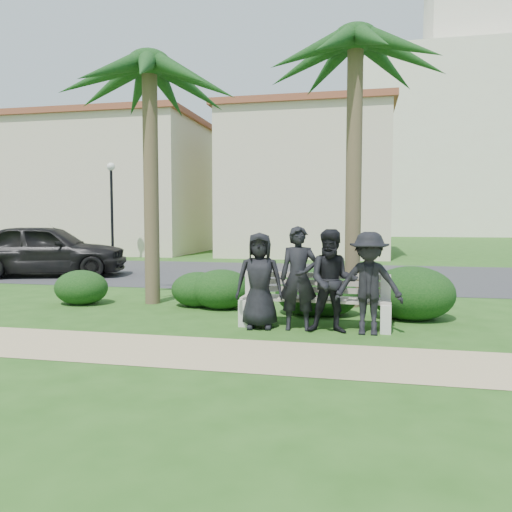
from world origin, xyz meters
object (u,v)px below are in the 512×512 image
Objects in this scene: park_bench at (314,304)px; man_c at (333,281)px; man_b at (299,278)px; man_d at (369,283)px; car_a at (47,250)px; street_lamp at (112,194)px; palm_left at (149,67)px; palm_right at (356,42)px; man_a at (259,280)px.

park_bench is 0.66m from man_c.
man_b is 1.12m from man_d.
man_c is (0.55, -0.09, -0.02)m from man_b.
street_lamp is at bearing -8.58° from car_a.
man_b is 0.28× the size of palm_left.
car_a is at bearing 148.93° from park_bench.
street_lamp is 14.56m from palm_right.
street_lamp reaches higher than man_a.
park_bench is at bearing 43.87° from man_b.
palm_left reaches higher than man_d.
man_a is 1.77m from man_d.
man_a is at bearing -53.11° from street_lamp.
man_c is at bearing -140.85° from car_a.
park_bench is at bearing 9.83° from man_a.
street_lamp is 2.52× the size of man_b.
man_c is at bearing -95.89° from palm_right.
man_c is at bearing -12.41° from man_a.
street_lamp reaches higher than car_a.
palm_right reaches higher than man_c.
man_a is at bearing 178.03° from man_d.
man_d is 0.25× the size of palm_right.
street_lamp is 6.51m from car_a.
park_bench is at bearing -49.86° from street_lamp.
street_lamp is at bearing 132.60° from man_d.
street_lamp is at bearing 131.63° from park_bench.
street_lamp is at bearing 121.95° from palm_left.
man_c is 11.20m from car_a.
car_a is at bearing 159.42° from palm_right.
park_bench is 1.55× the size of man_d.
palm_right is (10.58, -9.70, 2.42)m from street_lamp.
park_bench is at bearing 157.88° from man_d.
man_d is at bearing -21.57° from park_bench.
man_a is 0.27× the size of palm_left.
street_lamp is 15.72m from man_b.
park_bench is at bearing -24.52° from palm_left.
street_lamp is 12.19m from palm_left.
palm_left is 4.27m from palm_right.
palm_left is at bearing 156.70° from man_d.
man_d is (1.12, -0.09, -0.04)m from man_b.
street_lamp is at bearing 127.72° from man_c.
palm_left reaches higher than street_lamp.
man_d is 0.27× the size of palm_left.
palm_left reaches higher than man_b.
palm_right is at bearing 76.39° from park_bench.
man_a is 0.99× the size of man_d.
man_a is at bearing -144.15° from car_a.
man_d is at bearing -11.34° from man_b.
park_bench is 1.47× the size of man_b.
palm_right reaches higher than car_a.
palm_right is (-0.30, 2.53, 4.55)m from man_d.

